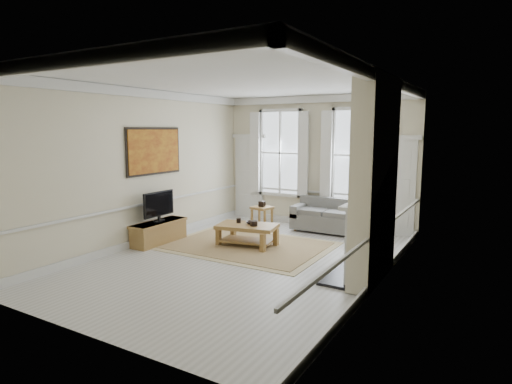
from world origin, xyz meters
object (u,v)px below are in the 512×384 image
Objects in this scene: side_table at (262,211)px; coffee_table at (247,228)px; sofa at (328,218)px; tv_stand at (159,232)px.

side_table is 0.40× the size of coffee_table.
side_table is 1.78m from coffee_table.
sofa is 1.23× the size of tv_stand.
sofa is 2.42m from coffee_table.
sofa is 3.01× the size of side_table.
sofa is 4.13m from tv_stand.
side_table is 2.78m from tv_stand.
tv_stand is at bearing -116.90° from side_table.
side_table is at bearing -162.70° from sofa.
coffee_table is at bearing -70.94° from side_table.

